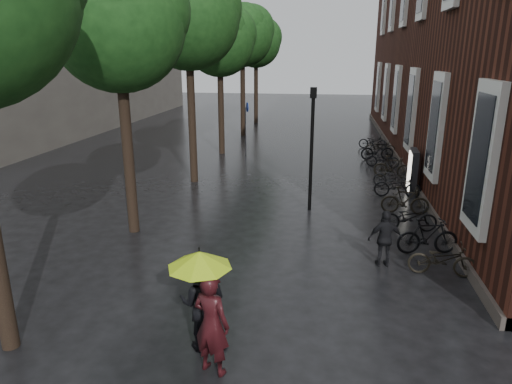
% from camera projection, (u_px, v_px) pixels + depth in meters
% --- Properties ---
extents(brick_building, '(10.20, 33.20, 12.00)m').
position_uv_depth(brick_building, '(511.00, 41.00, 22.27)').
color(brick_building, '#38160F').
rests_on(brick_building, ground).
extents(bg_building, '(16.00, 30.00, 14.00)m').
position_uv_depth(bg_building, '(18.00, 32.00, 34.90)').
color(bg_building, '#47423D').
rests_on(bg_building, ground).
extents(street_trees, '(4.33, 34.03, 8.91)m').
position_uv_depth(street_trees, '(205.00, 32.00, 20.97)').
color(street_trees, black).
rests_on(street_trees, ground).
extents(person_burgundy, '(0.80, 0.66, 1.88)m').
position_uv_depth(person_burgundy, '(212.00, 324.00, 7.77)').
color(person_burgundy, black).
rests_on(person_burgundy, ground).
extents(person_black, '(0.93, 0.74, 1.86)m').
position_uv_depth(person_black, '(203.00, 303.00, 8.44)').
color(person_black, black).
rests_on(person_black, ground).
extents(lime_umbrella, '(1.13, 1.13, 1.66)m').
position_uv_depth(lime_umbrella, '(199.00, 259.00, 7.75)').
color(lime_umbrella, black).
rests_on(lime_umbrella, ground).
extents(pedestrian_walking, '(0.94, 0.51, 1.52)m').
position_uv_depth(pedestrian_walking, '(385.00, 239.00, 11.83)').
color(pedestrian_walking, black).
rests_on(pedestrian_walking, ground).
extents(parked_bicycles, '(2.08, 17.07, 1.04)m').
position_uv_depth(parked_bicycles, '(394.00, 177.00, 18.93)').
color(parked_bicycles, black).
rests_on(parked_bicycles, ground).
extents(ad_lightbox, '(0.28, 1.19, 1.79)m').
position_uv_depth(ad_lightbox, '(412.00, 172.00, 17.94)').
color(ad_lightbox, black).
rests_on(ad_lightbox, ground).
extents(lamp_post, '(0.22, 0.22, 4.30)m').
position_uv_depth(lamp_post, '(312.00, 138.00, 15.61)').
color(lamp_post, black).
rests_on(lamp_post, ground).
extents(cycle_sign, '(0.15, 0.52, 2.88)m').
position_uv_depth(cycle_sign, '(246.00, 121.00, 24.67)').
color(cycle_sign, '#262628').
rests_on(cycle_sign, ground).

